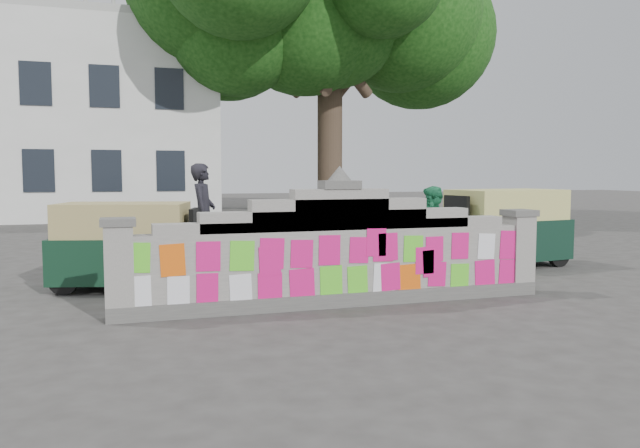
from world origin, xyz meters
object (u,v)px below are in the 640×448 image
object	(u,v)px
rickshaw_right	(503,227)
pedestrian	(433,231)
cyclist_rider	(203,227)
cyclist_bike	(204,247)
rickshaw_left	(128,244)

from	to	relation	value
rickshaw_right	pedestrian	bearing A→B (deg)	8.65
cyclist_rider	pedestrian	distance (m)	4.27
pedestrian	cyclist_bike	bearing A→B (deg)	-121.55
rickshaw_left	rickshaw_right	world-z (taller)	rickshaw_right
pedestrian	rickshaw_right	xyz separation A→B (m)	(1.90, 0.56, -0.02)
cyclist_rider	pedestrian	bearing A→B (deg)	-89.91
cyclist_bike	rickshaw_right	xyz separation A→B (m)	(5.99, -0.66, 0.27)
cyclist_bike	rickshaw_right	size ratio (longest dim) A/B	0.71
cyclist_bike	rickshaw_right	world-z (taller)	rickshaw_right
cyclist_bike	pedestrian	distance (m)	4.28
pedestrian	rickshaw_right	size ratio (longest dim) A/B	0.57
cyclist_rider	cyclist_bike	bearing A→B (deg)	-73.32
cyclist_bike	rickshaw_left	xyz separation A→B (m)	(-1.34, -0.90, 0.19)
cyclist_rider	pedestrian	xyz separation A→B (m)	(4.09, -1.22, -0.09)
cyclist_rider	rickshaw_left	world-z (taller)	cyclist_rider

